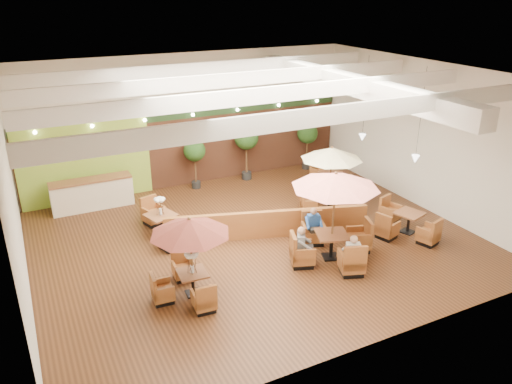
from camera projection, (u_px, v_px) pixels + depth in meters
room at (245, 126)px, 16.53m from camera, size 14.04×14.00×5.52m
service_counter at (92, 194)px, 19.01m from camera, size 3.00×0.75×1.18m
booth_divider at (267, 224)px, 16.82m from camera, size 6.65×2.25×0.96m
table_0 at (189, 240)px, 13.20m from camera, size 2.24×2.32×2.36m
table_1 at (334, 201)px, 14.98m from camera, size 3.00×3.00×2.88m
table_2 at (331, 167)px, 18.50m from camera, size 2.61×2.61×2.50m
table_3 at (161, 222)px, 16.91m from camera, size 1.13×2.83×1.57m
table_4 at (402, 225)px, 17.08m from camera, size 1.86×2.66×0.94m
table_5 at (330, 179)px, 21.13m from camera, size 1.00×2.46×0.87m
topiary_0 at (195, 152)px, 20.54m from camera, size 0.91×0.91×2.11m
topiary_1 at (246, 140)px, 21.42m from camera, size 1.04×1.04×2.42m
topiary_2 at (307, 135)px, 22.76m from camera, size 0.93×0.93×2.16m
diner_0 at (353, 251)px, 14.55m from camera, size 0.46×0.44×0.83m
diner_1 at (314, 223)px, 16.30m from camera, size 0.43×0.39×0.79m
diner_2 at (303, 243)px, 14.99m from camera, size 0.46×0.47×0.84m
diner_3 at (344, 199)px, 18.11m from camera, size 0.42×0.37×0.77m
diner_4 at (349, 187)px, 19.24m from camera, size 0.39×0.43×0.78m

